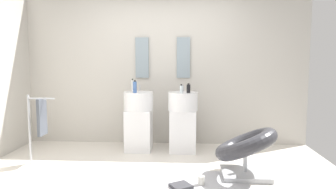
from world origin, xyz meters
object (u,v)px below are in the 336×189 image
Objects in this scene: pedestal_sink_right at (183,120)px; magazine_charcoal at (181,186)px; coffee_mug at (201,180)px; towel_rack at (40,118)px; soap_bottle_clear at (181,89)px; soap_bottle_black at (188,88)px; soap_bottle_blue at (135,87)px; soap_bottle_white at (133,85)px; lounge_chair at (246,148)px; pedestal_sink_left at (139,120)px.

pedestal_sink_right reaches higher than magazine_charcoal.
towel_rack is at bearing 163.84° from coffee_mug.
soap_bottle_black is (0.11, 0.07, 0.00)m from soap_bottle_clear.
magazine_charcoal is 1.09× the size of soap_bottle_blue.
soap_bottle_white is at bearing 124.95° from coffee_mug.
soap_bottle_blue is 1.32× the size of soap_bottle_black.
soap_bottle_clear is at bearing -19.11° from soap_bottle_white.
soap_bottle_white reaches higher than coffee_mug.
soap_bottle_black is at bearing -44.85° from pedestal_sink_right.
lounge_chair is 7.58× the size of soap_bottle_clear.
towel_rack is at bearing -159.11° from pedestal_sink_right.
soap_bottle_black reaches higher than pedestal_sink_left.
pedestal_sink_right is 1.00× the size of lounge_chair.
lounge_chair is 5.39× the size of soap_bottle_blue.
pedestal_sink_right is at bearing 126.71° from lounge_chair.
soap_bottle_black is (-0.14, 1.27, 0.93)m from coffee_mug.
pedestal_sink_left is at bearing 124.09° from coffee_mug.
coffee_mug is 1.81m from soap_bottle_blue.
pedestal_sink_left is at bearing 180.00° from pedestal_sink_right.
pedestal_sink_right is 7.13× the size of soap_bottle_black.
soap_bottle_clear is (-0.02, 1.30, 0.96)m from magazine_charcoal.
soap_bottle_white is (-1.57, 1.15, 0.67)m from lounge_chair.
soap_bottle_blue is (-0.03, -0.14, 0.52)m from pedestal_sink_left.
soap_bottle_clear is at bearing 58.56° from magazine_charcoal.
soap_bottle_black is (0.77, -0.08, 0.50)m from pedestal_sink_left.
towel_rack reaches higher than lounge_chair.
pedestal_sink_left is 0.54m from soap_bottle_blue.
magazine_charcoal is at bearing -93.57° from soap_bottle_black.
soap_bottle_white is 1.04× the size of soap_bottle_blue.
soap_bottle_white is at bearing 107.35° from soap_bottle_blue.
lounge_chair is 0.94m from magazine_charcoal.
pedestal_sink_right is at bearing 20.89° from towel_rack.
soap_bottle_blue is at bearing 178.59° from soap_bottle_clear.
lounge_chair is (0.77, -1.04, -0.14)m from pedestal_sink_right.
lounge_chair is at bearing -35.31° from pedestal_sink_left.
soap_bottle_clear reaches higher than pedestal_sink_right.
pedestal_sink_left is 5.39× the size of soap_bottle_blue.
towel_rack is 4.59× the size of magazine_charcoal.
lounge_chair is at bearing -31.03° from soap_bottle_blue.
towel_rack is at bearing -153.56° from soap_bottle_blue.
lounge_chair is at bearing -4.12° from magazine_charcoal.
magazine_charcoal is at bearing -64.63° from pedestal_sink_left.
coffee_mug is 2.03m from soap_bottle_white.
soap_bottle_clear is 0.70m from soap_bottle_blue.
soap_bottle_blue is (-0.72, -0.14, 0.52)m from pedestal_sink_right.
soap_bottle_black reaches higher than towel_rack.
soap_bottle_clear is (1.89, 0.58, 0.36)m from towel_rack.
soap_bottle_black is (0.09, 1.37, 0.96)m from magazine_charcoal.
soap_bottle_blue is (-0.95, 1.22, 0.95)m from coffee_mug.
magazine_charcoal is 2.09× the size of coffee_mug.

